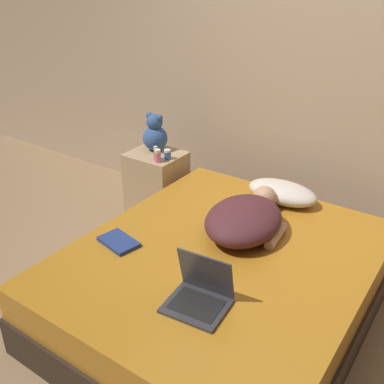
{
  "coord_description": "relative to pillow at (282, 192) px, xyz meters",
  "views": [
    {
      "loc": [
        1.07,
        -1.85,
        1.91
      ],
      "look_at": [
        -0.37,
        0.24,
        0.62
      ],
      "focal_mm": 42.0,
      "sensor_mm": 36.0,
      "label": 1
    }
  ],
  "objects": [
    {
      "name": "laptop",
      "position": [
        0.12,
        -1.2,
        -0.01
      ],
      "size": [
        0.32,
        0.28,
        0.26
      ],
      "rotation": [
        0.0,
        0.0,
        0.11
      ],
      "color": "#333338",
      "rests_on": "bed"
    },
    {
      "name": "wall_back",
      "position": [
        -0.01,
        0.46,
        0.79
      ],
      "size": [
        8.0,
        0.06,
        2.6
      ],
      "color": "tan",
      "rests_on": "ground_plane"
    },
    {
      "name": "book",
      "position": [
        -0.56,
        -1.04,
        -0.06
      ],
      "size": [
        0.27,
        0.2,
        0.02
      ],
      "rotation": [
        0.0,
        0.0,
        -0.21
      ],
      "color": "navy",
      "rests_on": "bed"
    },
    {
      "name": "person_lying",
      "position": [
        -0.01,
        -0.5,
        0.03
      ],
      "size": [
        0.5,
        0.75,
        0.2
      ],
      "rotation": [
        0.0,
        0.0,
        0.11
      ],
      "color": "#4C2328",
      "rests_on": "bed"
    },
    {
      "name": "bottle_red",
      "position": [
        -1.0,
        -0.14,
        0.11
      ],
      "size": [
        0.03,
        0.03,
        0.11
      ],
      "color": "#B72D2D",
      "rests_on": "nightstand"
    },
    {
      "name": "bottle_pink",
      "position": [
        -0.96,
        -0.17,
        0.1
      ],
      "size": [
        0.05,
        0.05,
        0.1
      ],
      "color": "pink",
      "rests_on": "nightstand"
    },
    {
      "name": "bottle_blue",
      "position": [
        -0.93,
        -0.08,
        0.09
      ],
      "size": [
        0.05,
        0.05,
        0.08
      ],
      "color": "#3866B2",
      "rests_on": "nightstand"
    },
    {
      "name": "nightstand",
      "position": [
        -1.08,
        -0.04,
        -0.23
      ],
      "size": [
        0.42,
        0.37,
        0.57
      ],
      "color": "tan",
      "rests_on": "ground_plane"
    },
    {
      "name": "ground_plane",
      "position": [
        -0.01,
        -0.77,
        -0.51
      ],
      "size": [
        12.0,
        12.0,
        0.0
      ],
      "primitive_type": "plane",
      "color": "#937551"
    },
    {
      "name": "pillow",
      "position": [
        0.0,
        0.0,
        0.0
      ],
      "size": [
        0.49,
        0.28,
        0.14
      ],
      "color": "beige",
      "rests_on": "bed"
    },
    {
      "name": "bed",
      "position": [
        -0.01,
        -0.77,
        -0.29
      ],
      "size": [
        1.59,
        1.9,
        0.44
      ],
      "color": "#2D2319",
      "rests_on": "ground_plane"
    },
    {
      "name": "teddy_bear",
      "position": [
        -1.13,
        0.02,
        0.19
      ],
      "size": [
        0.2,
        0.2,
        0.31
      ],
      "color": "#335693",
      "rests_on": "nightstand"
    }
  ]
}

